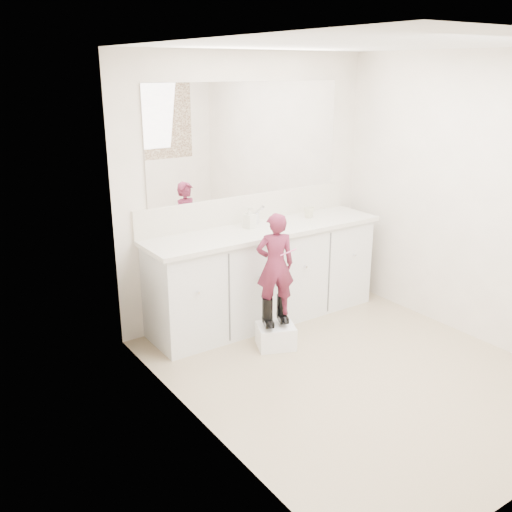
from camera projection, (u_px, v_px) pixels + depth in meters
floor at (354, 372)px, 4.44m from camera, size 3.00×3.00×0.00m
ceiling at (374, 44)px, 3.68m from camera, size 3.00×3.00×0.00m
wall_back at (247, 188)px, 5.24m from camera, size 2.60×0.00×2.60m
wall_left at (204, 255)px, 3.36m from camera, size 0.00×3.00×3.00m
wall_right at (476, 200)px, 4.75m from camera, size 0.00×3.00×3.00m
vanity_cabinet at (264, 276)px, 5.26m from camera, size 2.20×0.55×0.85m
countertop at (265, 230)px, 5.11m from camera, size 2.28×0.58×0.04m
backsplash at (248, 208)px, 5.28m from camera, size 2.28×0.03×0.25m
mirror at (248, 140)px, 5.09m from camera, size 2.00×0.02×1.00m
faucet at (255, 218)px, 5.22m from camera, size 0.08×0.08×0.10m
cup at (309, 212)px, 5.43m from camera, size 0.14×0.14×0.10m
soap_bottle at (249, 218)px, 5.06m from camera, size 0.11×0.11×0.19m
step_stool at (276, 336)px, 4.81m from camera, size 0.38×0.35×0.20m
boot_left at (267, 313)px, 4.72m from camera, size 0.15×0.19×0.26m
boot_right at (282, 309)px, 4.80m from camera, size 0.15×0.19×0.26m
toddler at (275, 265)px, 4.63m from camera, size 0.37×0.31×0.87m
toothbrush at (288, 252)px, 4.57m from camera, size 0.13×0.06×0.06m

